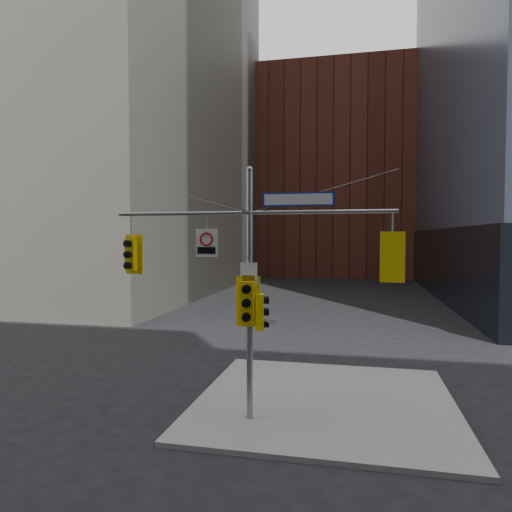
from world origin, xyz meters
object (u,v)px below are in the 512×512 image
at_px(traffic_light_pole_front, 247,302).
at_px(regulatory_sign_arm, 206,242).
at_px(traffic_light_pole_side, 261,312).
at_px(traffic_light_west_arm, 131,254).
at_px(street_sign_blade, 298,199).
at_px(traffic_light_east_arm, 392,257).
at_px(signal_assembly, 250,269).

height_order(traffic_light_pole_front, regulatory_sign_arm, regulatory_sign_arm).
relative_size(traffic_light_pole_side, traffic_light_pole_front, 0.72).
xyz_separation_m(traffic_light_pole_side, traffic_light_pole_front, (-0.32, -0.28, 0.31)).
relative_size(traffic_light_west_arm, street_sign_blade, 0.60).
distance_m(traffic_light_east_arm, traffic_light_pole_side, 3.88).
xyz_separation_m(street_sign_blade, regulatory_sign_arm, (-2.63, -0.02, -1.17)).
height_order(traffic_light_pole_side, street_sign_blade, street_sign_blade).
bearing_deg(traffic_light_west_arm, traffic_light_pole_front, 2.46).
xyz_separation_m(signal_assembly, traffic_light_west_arm, (-3.64, 0.01, 0.38)).
xyz_separation_m(traffic_light_east_arm, traffic_light_pole_side, (-3.54, 0.02, -1.59)).
distance_m(traffic_light_west_arm, street_sign_blade, 5.24).
bearing_deg(signal_assembly, traffic_light_pole_front, -90.17).
xyz_separation_m(traffic_light_east_arm, traffic_light_pole_front, (-3.86, -0.27, -1.28)).
bearing_deg(traffic_light_east_arm, regulatory_sign_arm, 2.54).
relative_size(traffic_light_west_arm, traffic_light_pole_side, 1.18).
bearing_deg(signal_assembly, traffic_light_east_arm, 0.01).
bearing_deg(regulatory_sign_arm, traffic_light_west_arm, 178.78).
relative_size(traffic_light_east_arm, traffic_light_pole_front, 0.93).
distance_m(traffic_light_pole_side, traffic_light_pole_front, 0.53).
distance_m(traffic_light_east_arm, traffic_light_pole_front, 4.07).
xyz_separation_m(traffic_light_west_arm, traffic_light_pole_side, (3.96, 0.01, -1.59)).
distance_m(traffic_light_east_arm, regulatory_sign_arm, 5.14).
bearing_deg(street_sign_blade, regulatory_sign_arm, 179.17).
relative_size(traffic_light_pole_front, street_sign_blade, 0.71).
xyz_separation_m(traffic_light_west_arm, regulatory_sign_arm, (2.37, -0.03, 0.38)).
relative_size(traffic_light_east_arm, traffic_light_pole_side, 1.31).
xyz_separation_m(traffic_light_east_arm, street_sign_blade, (-2.49, 0.00, 1.55)).
bearing_deg(traffic_light_west_arm, street_sign_blade, 6.74).
relative_size(traffic_light_west_arm, regulatory_sign_arm, 1.48).
bearing_deg(street_sign_blade, traffic_light_west_arm, 178.55).
distance_m(signal_assembly, street_sign_blade, 2.37).
bearing_deg(traffic_light_pole_front, traffic_light_east_arm, -2.82).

